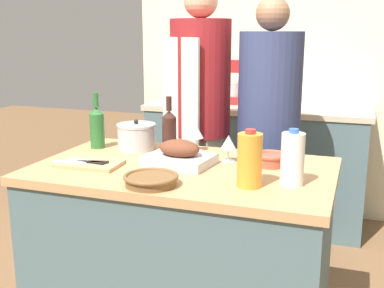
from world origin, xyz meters
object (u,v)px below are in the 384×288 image
object	(u,v)px
knife_paring	(88,162)
condiment_bottle_short	(202,90)
stand_mixer	(237,86)
wine_bottle_green	(97,126)
cutting_board	(90,164)
wine_glass_right	(196,133)
person_cook_guest	(269,127)
knife_chef	(83,162)
roasting_pan	(179,155)
wicker_basket	(151,179)
milk_jug	(293,159)
stock_pot	(136,136)
person_cook_aproned	(200,115)
wine_glass_left	(228,143)
mixing_bowl	(271,159)
condiment_bottle_extra	(187,94)
wine_bottle_dark	(169,130)
juice_jug	(250,160)
condiment_bottle_tall	(206,95)

from	to	relation	value
knife_paring	condiment_bottle_short	bearing A→B (deg)	91.67
stand_mixer	wine_bottle_green	bearing A→B (deg)	-104.79
cutting_board	wine_glass_right	size ratio (longest dim) A/B	2.23
knife_paring	person_cook_guest	world-z (taller)	person_cook_guest
wine_bottle_green	knife_chef	size ratio (longest dim) A/B	1.14
roasting_pan	wicker_basket	bearing A→B (deg)	-89.62
cutting_board	stand_mixer	world-z (taller)	stand_mixer
wicker_basket	wine_glass_right	world-z (taller)	wine_glass_right
milk_jug	stand_mixer	xyz separation A→B (m)	(-0.69, 1.77, 0.08)
stock_pot	knife_chef	world-z (taller)	stock_pot
wine_glass_right	person_cook_aproned	distance (m)	0.54
stock_pot	person_cook_guest	xyz separation A→B (m)	(0.59, 0.61, -0.02)
wine_glass_right	condiment_bottle_short	bearing A→B (deg)	107.28
wine_glass_left	knife_chef	world-z (taller)	wine_glass_left
knife_chef	stand_mixer	xyz separation A→B (m)	(0.27, 1.81, 0.17)
cutting_board	milk_jug	xyz separation A→B (m)	(0.93, 0.03, 0.10)
wine_bottle_green	mixing_bowl	bearing A→B (deg)	-2.62
wine_bottle_green	person_cook_aproned	distance (m)	0.74
stock_pot	wine_glass_left	xyz separation A→B (m)	(0.52, -0.07, 0.02)
knife_chef	person_cook_guest	size ratio (longest dim) A/B	0.15
wicker_basket	wine_glass_right	size ratio (longest dim) A/B	1.70
stock_pot	condiment_bottle_extra	xyz separation A→B (m)	(-0.21, 1.34, 0.05)
stock_pot	knife_chef	size ratio (longest dim) A/B	0.79
milk_jug	condiment_bottle_extra	distance (m)	1.99
wine_glass_left	knife_paring	world-z (taller)	wine_glass_left
milk_jug	wine_bottle_dark	distance (m)	0.78
milk_jug	person_cook_guest	world-z (taller)	person_cook_guest
stock_pot	roasting_pan	bearing A→B (deg)	-32.61
wicker_basket	person_cook_guest	bearing A→B (deg)	76.99
condiment_bottle_short	wine_bottle_dark	bearing A→B (deg)	-78.21
knife_paring	person_cook_guest	xyz separation A→B (m)	(0.66, 0.98, 0.02)
wicker_basket	wine_bottle_green	size ratio (longest dim) A/B	0.76
stand_mixer	person_cook_guest	world-z (taller)	person_cook_guest
milk_jug	knife_chef	world-z (taller)	milk_jug
juice_jug	wine_glass_right	xyz separation A→B (m)	(-0.40, 0.50, -0.02)
stock_pot	condiment_bottle_tall	world-z (taller)	condiment_bottle_tall
stock_pot	milk_jug	xyz separation A→B (m)	(0.86, -0.34, 0.04)
juice_jug	condiment_bottle_short	xyz separation A→B (m)	(-0.83, 1.88, 0.03)
juice_jug	person_cook_aproned	size ratio (longest dim) A/B	0.13
wine_bottle_green	stand_mixer	size ratio (longest dim) A/B	0.87
mixing_bowl	knife_chef	bearing A→B (deg)	-159.74
wine_bottle_dark	stock_pot	bearing A→B (deg)	-171.79
roasting_pan	stand_mixer	bearing A→B (deg)	95.14
wine_bottle_green	juice_jug	bearing A→B (deg)	-22.43
juice_jug	person_cook_guest	size ratio (longest dim) A/B	0.14
cutting_board	knife_chef	size ratio (longest dim) A/B	1.14
person_cook_guest	knife_paring	bearing A→B (deg)	-117.15
condiment_bottle_short	stand_mixer	bearing A→B (deg)	-7.77
mixing_bowl	wine_bottle_dark	size ratio (longest dim) A/B	0.54
wine_glass_left	person_cook_aproned	distance (m)	0.77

